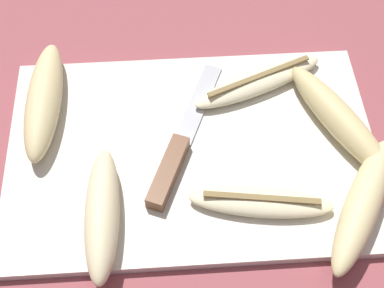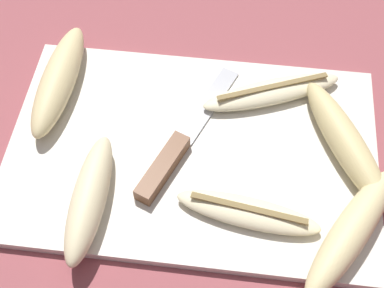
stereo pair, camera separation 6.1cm
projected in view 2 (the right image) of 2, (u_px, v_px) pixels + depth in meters
name	position (u px, v px, depth m)	size (l,w,h in m)	color
ground_plane	(192.00, 154.00, 0.63)	(4.00, 4.00, 0.00)	#93474C
cutting_board	(192.00, 151.00, 0.63)	(0.43, 0.28, 0.01)	silver
knife	(173.00, 154.00, 0.61)	(0.10, 0.21, 0.02)	brown
banana_cream_curved	(89.00, 198.00, 0.57)	(0.04, 0.16, 0.04)	beige
banana_mellow_near	(59.00, 80.00, 0.66)	(0.05, 0.18, 0.04)	beige
banana_spotted_left	(345.00, 142.00, 0.61)	(0.11, 0.18, 0.04)	#DBC684
banana_ripe_center	(351.00, 232.00, 0.55)	(0.12, 0.17, 0.04)	beige
banana_bright_far	(272.00, 92.00, 0.66)	(0.18, 0.10, 0.02)	beige
banana_pale_long	(248.00, 212.00, 0.57)	(0.16, 0.06, 0.02)	beige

